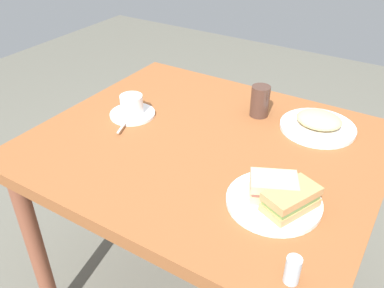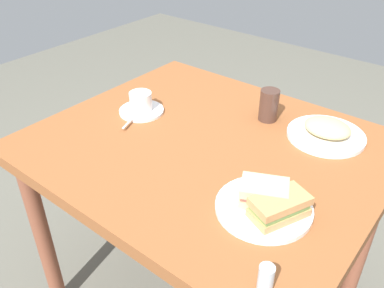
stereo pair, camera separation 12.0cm
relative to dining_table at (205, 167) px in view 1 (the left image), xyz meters
The scene contains 11 objects.
dining_table is the anchor object (origin of this frame).
sandwich_plate 0.35m from the dining_table, 28.44° to the right, with size 0.24×0.24×0.01m, color white.
sandwich_front 0.35m from the dining_table, 27.71° to the right, with size 0.14×0.12×0.06m.
sandwich_back 0.40m from the dining_table, 26.56° to the right, with size 0.12×0.16×0.06m.
coffee_saucer 0.32m from the dining_table, behind, with size 0.16×0.16×0.01m, color white.
coffee_cup 0.33m from the dining_table, behind, with size 0.08×0.10×0.06m.
spoon 0.30m from the dining_table, 168.15° to the right, with size 0.04×0.10×0.01m.
side_plate 0.39m from the dining_table, 43.45° to the left, with size 0.24×0.24×0.01m, color white.
side_food_pile 0.40m from the dining_table, 43.45° to the left, with size 0.15×0.12×0.04m, color #E5C67B.
salt_shaker 0.56m from the dining_table, 41.17° to the right, with size 0.03×0.03×0.06m, color silver.
drinking_glass 0.30m from the dining_table, 73.83° to the left, with size 0.06×0.06×0.11m, color #483027.
Camera 1 is at (0.53, -0.92, 1.45)m, focal length 38.08 mm.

